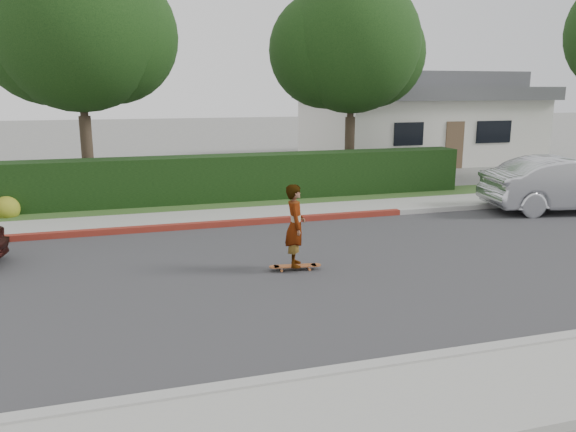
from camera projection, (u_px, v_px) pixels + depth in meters
name	position (u px, v px, depth m)	size (l,w,h in m)	color
ground	(446.00, 258.00, 11.91)	(120.00, 120.00, 0.00)	slate
road	(446.00, 258.00, 11.91)	(60.00, 8.00, 0.01)	#2D2D30
curb_far	(366.00, 214.00, 15.73)	(60.00, 0.20, 0.15)	#9E9E99
curb_red_section	(187.00, 226.00, 14.34)	(12.00, 0.21, 0.15)	maroon
sidewalk_far	(354.00, 208.00, 16.57)	(60.00, 1.60, 0.12)	gray
planting_strip	(334.00, 199.00, 18.07)	(60.00, 1.60, 0.10)	#2D4C1E
hedge	(238.00, 179.00, 17.65)	(15.00, 1.00, 1.50)	black
tree_left	(77.00, 29.00, 16.79)	(5.99, 5.21, 8.00)	#33261C
tree_center	(349.00, 48.00, 19.82)	(5.66, 4.84, 7.44)	#33261C
house	(415.00, 117.00, 28.62)	(10.60, 8.60, 4.30)	beige
skateboard	(295.00, 266.00, 11.08)	(1.05, 0.35, 0.10)	#AD5E2F
skateboarder	(295.00, 226.00, 10.90)	(0.59, 0.39, 1.63)	white
car_silver	(568.00, 185.00, 16.30)	(1.68, 4.81, 1.59)	#B8B9C0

